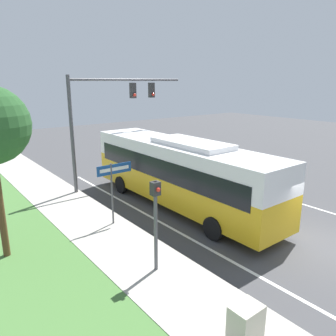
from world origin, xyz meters
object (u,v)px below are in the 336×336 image
utility_cabinet (246,323)px  street_sign (113,181)px  bus (179,170)px  signal_gantry (109,108)px  pedestrian_signal (156,212)px

utility_cabinet → street_sign: bearing=83.7°
bus → utility_cabinet: bearing=-119.8°
street_sign → signal_gantry: bearing=62.6°
bus → signal_gantry: bearing=101.8°
bus → street_sign: bearing=180.0°
bus → utility_cabinet: size_ratio=12.52×
pedestrian_signal → street_sign: bearing=79.7°
bus → utility_cabinet: 9.29m
signal_gantry → utility_cabinet: 14.12m
utility_cabinet → bus: bearing=60.2°
bus → pedestrian_signal: 6.08m
bus → signal_gantry: size_ratio=1.57×
pedestrian_signal → street_sign: pedestrian_signal is taller
signal_gantry → street_sign: signal_gantry is taller
signal_gantry → utility_cabinet: (-3.51, -13.03, -4.14)m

